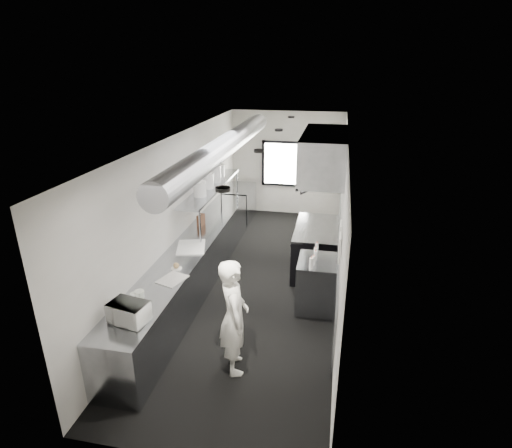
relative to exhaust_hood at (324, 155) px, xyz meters
The scene contains 35 objects.
floor 2.72m from the exhaust_hood, 147.45° to the right, with size 3.00×8.00×0.01m, color black.
ceiling 1.36m from the exhaust_hood, 147.45° to the right, with size 3.00×8.00×0.01m, color silver.
wall_back 3.62m from the exhaust_hood, 108.38° to the left, with size 3.00×0.02×2.80m, color beige.
wall_front 4.93m from the exhaust_hood, 103.13° to the right, with size 3.00×0.02×2.80m, color beige.
wall_left 2.87m from the exhaust_hood, 164.91° to the right, with size 0.02×8.00×2.80m, color beige.
wall_right 1.28m from the exhaust_hood, 60.05° to the right, with size 0.02×8.00×2.80m, color beige.
wall_cladding 1.92m from the exhaust_hood, 46.22° to the right, with size 0.03×5.50×1.10m, color gray.
hvac_duct 1.83m from the exhaust_hood, behind, with size 0.40×0.40×6.40m, color #999BA2.
service_window 3.58m from the exhaust_hood, 108.57° to the left, with size 1.36×0.05×1.25m.
exhaust_hood is the anchor object (origin of this frame).
prep_counter 3.20m from the exhaust_hood, 151.89° to the right, with size 0.70×6.00×0.90m, color gray.
pass_shelf 2.46m from the exhaust_hood, behind, with size 0.45×3.00×0.68m.
range 1.92m from the exhaust_hood, behind, with size 0.88×1.60×0.94m.
bottle_station 2.39m from the exhaust_hood, 87.82° to the right, with size 0.65×0.80×0.90m, color gray.
far_work_table 3.88m from the exhaust_hood, 131.94° to the left, with size 0.70×1.20×0.90m, color gray.
notice_sheet_a 2.09m from the exhaust_hood, 78.88° to the right, with size 0.02×0.28×0.38m, color silver.
notice_sheet_b 2.43m from the exhaust_hood, 80.58° to the right, with size 0.02×0.28×0.38m, color silver.
line_cook 3.65m from the exhaust_hood, 106.78° to the right, with size 0.61×0.40×1.67m, color silver.
microwave 4.46m from the exhaust_hood, 121.45° to the right, with size 0.45×0.34×0.27m, color white.
deli_tub_a 4.12m from the exhaust_hood, 127.52° to the right, with size 0.14×0.14×0.10m, color beige.
deli_tub_b 4.19m from the exhaust_hood, 127.45° to the right, with size 0.13×0.13×0.09m, color beige.
newspaper 3.57m from the exhaust_hood, 130.06° to the right, with size 0.34×0.43×0.01m, color white.
small_plate 3.39m from the exhaust_hood, 135.09° to the right, with size 0.17×0.17×0.01m, color silver.
pastry 3.36m from the exhaust_hood, 135.09° to the right, with size 0.09×0.09×0.09m, color tan.
cutting_board 2.97m from the exhaust_hood, 148.81° to the right, with size 0.48×0.64×0.02m, color silver.
knife_block 2.75m from the exhaust_hood, behind, with size 0.09×0.21×0.23m, color #56321E.
plate_stack_a 2.43m from the exhaust_hood, 169.91° to the right, with size 0.25×0.25×0.29m, color silver.
plate_stack_b 2.41m from the exhaust_hood, behind, with size 0.24×0.24×0.31m, color silver.
plate_stack_c 2.47m from the exhaust_hood, 164.71° to the left, with size 0.25×0.25×0.36m, color silver.
plate_stack_d 2.52m from the exhaust_hood, 159.11° to the left, with size 0.22×0.22×0.33m, color silver.
squeeze_bottle_a 2.21m from the exhaust_hood, 91.21° to the right, with size 0.06×0.06×0.19m, color silver.
squeeze_bottle_b 2.12m from the exhaust_hood, 90.27° to the right, with size 0.05×0.05×0.16m, color silver.
squeeze_bottle_c 1.98m from the exhaust_hood, 89.75° to the right, with size 0.06×0.06×0.17m, color silver.
squeeze_bottle_d 1.90m from the exhaust_hood, 89.90° to the right, with size 0.06×0.06×0.18m, color silver.
squeeze_bottle_e 1.76m from the exhaust_hood, 89.42° to the right, with size 0.06×0.06×0.17m, color silver.
Camera 1 is at (1.36, -7.01, 4.03)m, focal length 29.14 mm.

